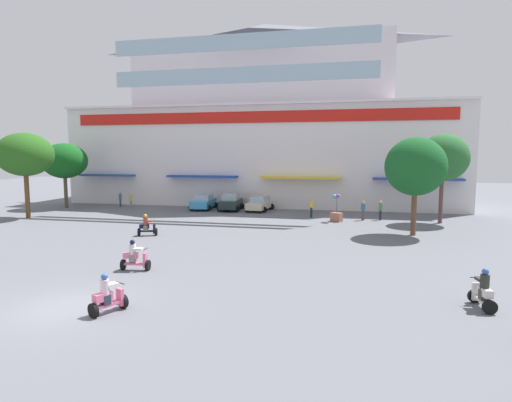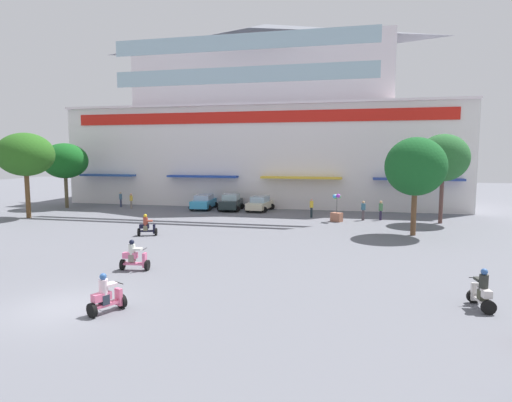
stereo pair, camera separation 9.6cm
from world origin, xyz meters
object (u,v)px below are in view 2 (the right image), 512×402
object	(u,v)px
pedestrian_3	(312,207)
pedestrian_4	(381,209)
parked_car_0	(204,202)
balloon_vendor_cart	(337,210)
plaza_tree_1	(443,158)
scooter_rider_5	(482,292)
parked_car_1	(231,202)
parked_car_2	(260,203)
scooter_rider_4	(134,257)
plaza_tree_3	(416,167)
plaza_tree_2	(25,155)
pedestrian_0	(121,198)
pedestrian_2	(131,200)
pedestrian_1	(363,209)
plaza_tree_0	(65,161)
scooter_rider_7	(106,297)
scooter_rider_1	(147,227)

from	to	relation	value
pedestrian_3	pedestrian_4	size ratio (longest dim) A/B	1.01
parked_car_0	balloon_vendor_cart	bearing A→B (deg)	-20.38
plaza_tree_1	scooter_rider_5	world-z (taller)	plaza_tree_1
parked_car_1	parked_car_2	world-z (taller)	parked_car_1
parked_car_1	scooter_rider_4	xyz separation A→B (m)	(1.63, -22.45, -0.18)
plaza_tree_3	parked_car_1	size ratio (longest dim) A/B	1.74
plaza_tree_2	parked_car_0	distance (m)	16.70
plaza_tree_1	pedestrian_3	bearing A→B (deg)	176.22
scooter_rider_4	pedestrian_4	distance (m)	23.04
plaza_tree_3	scooter_rider_5	distance (m)	15.24
pedestrian_0	pedestrian_4	world-z (taller)	pedestrian_4
plaza_tree_2	pedestrian_2	size ratio (longest dim) A/B	4.72
pedestrian_2	pedestrian_1	bearing A→B (deg)	-6.40
plaza_tree_3	pedestrian_3	xyz separation A→B (m)	(-7.79, 6.70, -3.82)
plaza_tree_0	pedestrian_0	bearing A→B (deg)	19.89
pedestrian_1	pedestrian_3	xyz separation A→B (m)	(-4.47, 0.60, 0.01)
balloon_vendor_cart	parked_car_0	bearing A→B (deg)	159.62
pedestrian_3	pedestrian_0	bearing A→B (deg)	171.67
scooter_rider_7	pedestrian_0	bearing A→B (deg)	119.44
parked_car_0	scooter_rider_5	xyz separation A→B (m)	(19.79, -24.63, -0.11)
parked_car_0	parked_car_1	bearing A→B (deg)	-4.39
plaza_tree_0	pedestrian_0	size ratio (longest dim) A/B	4.16
plaza_tree_0	plaza_tree_2	bearing A→B (deg)	-79.72
scooter_rider_5	balloon_vendor_cart	xyz separation A→B (m)	(-6.18, 19.58, 0.34)
pedestrian_0	pedestrian_3	xyz separation A→B (m)	(20.57, -3.01, 0.03)
plaza_tree_0	parked_car_0	world-z (taller)	plaza_tree_0
plaza_tree_3	parked_car_0	size ratio (longest dim) A/B	1.56
plaza_tree_3	pedestrian_2	world-z (taller)	plaza_tree_3
pedestrian_2	plaza_tree_0	bearing A→B (deg)	-172.92
pedestrian_0	pedestrian_4	distance (m)	26.68
pedestrian_1	pedestrian_2	distance (m)	23.39
pedestrian_2	balloon_vendor_cart	xyz separation A→B (m)	(21.06, -3.77, 0.06)
pedestrian_1	plaza_tree_1	bearing A→B (deg)	-0.91
pedestrian_0	pedestrian_2	size ratio (longest dim) A/B	1.02
plaza_tree_2	pedestrian_3	size ratio (longest dim) A/B	4.44
scooter_rider_4	scooter_rider_7	distance (m)	5.78
pedestrian_0	pedestrian_3	distance (m)	20.79
parked_car_0	balloon_vendor_cart	size ratio (longest dim) A/B	1.84
pedestrian_0	pedestrian_3	bearing A→B (deg)	-8.33
parked_car_2	scooter_rider_4	distance (m)	22.80
scooter_rider_1	balloon_vendor_cart	xyz separation A→B (m)	(12.60, 9.27, 0.36)
plaza_tree_3	pedestrian_0	xyz separation A→B (m)	(-28.36, 9.71, -3.85)
parked_car_1	scooter_rider_1	size ratio (longest dim) A/B	2.58
scooter_rider_4	scooter_rider_5	world-z (taller)	scooter_rider_5
plaza_tree_0	plaza_tree_3	xyz separation A→B (m)	(33.53, -7.84, -0.11)
parked_car_0	pedestrian_1	world-z (taller)	pedestrian_1
scooter_rider_4	scooter_rider_5	bearing A→B (deg)	-7.33
plaza_tree_1	pedestrian_2	world-z (taller)	plaza_tree_1
plaza_tree_2	pedestrian_4	bearing A→B (deg)	10.53
scooter_rider_1	pedestrian_1	size ratio (longest dim) A/B	0.91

